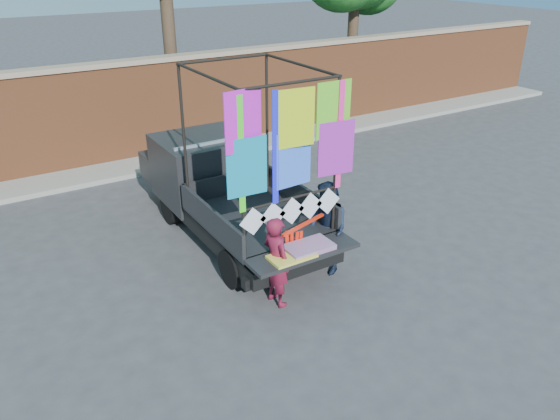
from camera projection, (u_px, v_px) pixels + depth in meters
ground at (302, 269)px, 9.62m from camera, size 90.00×90.00×0.00m
brick_wall at (155, 107)px, 14.42m from camera, size 30.00×0.45×2.61m
curb at (169, 160)px, 14.43m from camera, size 30.00×1.20×0.12m
pickup_truck at (218, 186)px, 10.81m from camera, size 2.17×5.44×3.43m
woman at (276, 262)px, 8.41m from camera, size 0.43×0.59×1.50m
man at (327, 228)px, 9.26m from camera, size 0.65×0.82×1.64m
streamer_bundle at (298, 238)px, 8.70m from camera, size 0.97×0.33×0.68m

